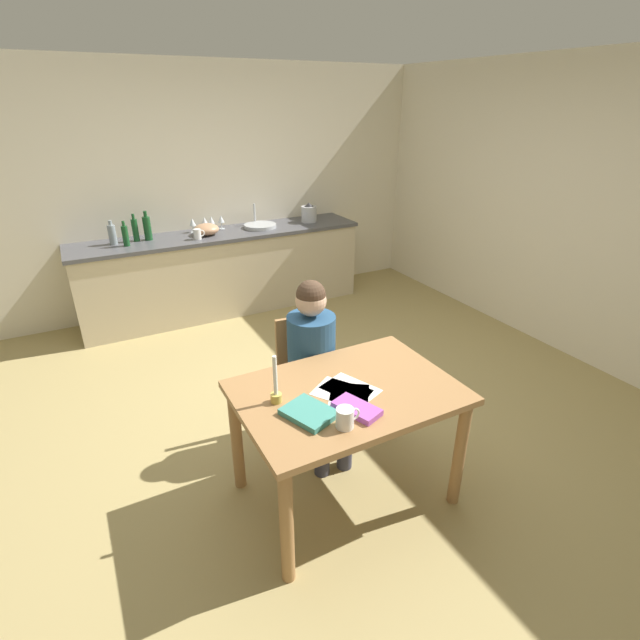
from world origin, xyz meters
TOP-DOWN VIEW (x-y plane):
  - ground_plane at (0.00, 0.00)m, footprint 5.20×5.20m
  - wall_back at (0.00, 2.60)m, footprint 5.20×0.12m
  - wall_right at (2.60, 0.00)m, footprint 0.12×5.20m
  - kitchen_counter at (0.00, 2.24)m, footprint 3.12×0.64m
  - dining_table at (-0.25, -0.86)m, footprint 1.22×0.85m
  - chair_at_table at (-0.17, -0.19)m, footprint 0.44×0.44m
  - person_seated at (-0.18, -0.34)m, footprint 0.36×0.61m
  - coffee_mug at (-0.43, -1.13)m, footprint 0.13×0.09m
  - candlestick at (-0.64, -0.78)m, footprint 0.06×0.06m
  - book_magazine at (-0.54, -0.97)m, footprint 0.28×0.31m
  - book_cookery at (-0.31, -1.05)m, footprint 0.21×0.28m
  - paper_letter at (-0.29, -0.94)m, footprint 0.34×0.36m
  - paper_bill at (-0.29, -0.87)m, footprint 0.34×0.36m
  - paper_envelope at (-0.23, -0.86)m, footprint 0.31×0.35m
  - sink_unit at (0.46, 2.24)m, footprint 0.36×0.36m
  - bottle_oil at (-1.08, 2.30)m, footprint 0.08×0.08m
  - bottle_vinegar at (-0.97, 2.18)m, footprint 0.06×0.06m
  - bottle_wine_red at (-0.86, 2.31)m, footprint 0.06×0.06m
  - bottle_sauce at (-0.74, 2.30)m, footprint 0.08×0.08m
  - mixing_bowl at (-0.15, 2.22)m, footprint 0.26×0.26m
  - stovetop_kettle at (1.08, 2.24)m, footprint 0.18×0.18m
  - wine_glass_near_sink at (0.06, 2.39)m, footprint 0.07×0.07m
  - wine_glass_by_kettle at (-0.05, 2.39)m, footprint 0.07×0.07m
  - wine_glass_back_left at (-0.12, 2.39)m, footprint 0.07×0.07m
  - wine_glass_back_right at (-0.26, 2.39)m, footprint 0.07×0.07m
  - teacup_on_counter at (-0.29, 2.09)m, footprint 0.12×0.08m

SIDE VIEW (x-z plane):
  - ground_plane at x=0.00m, z-range -0.04..0.00m
  - kitchen_counter at x=0.00m, z-range 0.00..0.90m
  - chair_at_table at x=-0.17m, z-range 0.05..0.92m
  - dining_table at x=-0.25m, z-range 0.26..1.02m
  - person_seated at x=-0.18m, z-range 0.08..1.28m
  - paper_letter at x=-0.29m, z-range 0.76..0.76m
  - paper_bill at x=-0.29m, z-range 0.76..0.76m
  - paper_envelope at x=-0.23m, z-range 0.76..0.76m
  - book_magazine at x=-0.54m, z-range 0.76..0.79m
  - book_cookery at x=-0.31m, z-range 0.76..0.79m
  - coffee_mug at x=-0.43m, z-range 0.76..0.86m
  - candlestick at x=-0.64m, z-range 0.70..0.97m
  - sink_unit at x=0.46m, z-range 0.80..1.04m
  - teacup_on_counter at x=-0.29m, z-range 0.90..1.01m
  - mixing_bowl at x=-0.15m, z-range 0.90..1.02m
  - stovetop_kettle at x=1.08m, z-range 0.89..1.11m
  - bottle_oil at x=-1.08m, z-range 0.88..1.12m
  - bottle_vinegar at x=-0.97m, z-range 0.88..1.13m
  - wine_glass_near_sink at x=0.06m, z-range 0.93..1.09m
  - wine_glass_by_kettle at x=-0.05m, z-range 0.93..1.09m
  - wine_glass_back_left at x=-0.12m, z-range 0.93..1.09m
  - wine_glass_back_right at x=-0.26m, z-range 0.93..1.09m
  - bottle_wine_red at x=-0.86m, z-range 0.88..1.16m
  - bottle_sauce at x=-0.74m, z-range 0.88..1.17m
  - wall_back at x=0.00m, z-range 0.00..2.60m
  - wall_right at x=2.60m, z-range 0.00..2.60m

